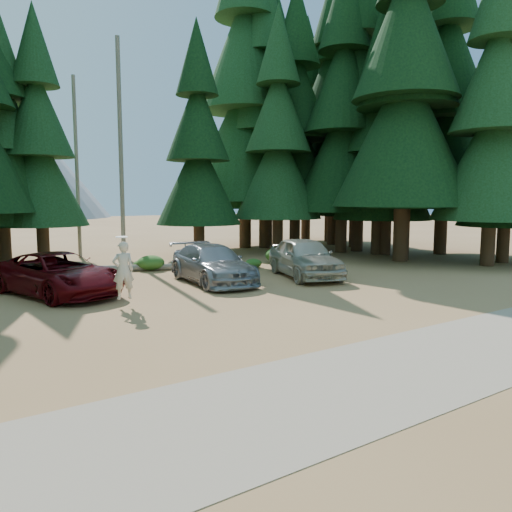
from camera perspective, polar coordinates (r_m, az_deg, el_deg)
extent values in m
plane|color=#A77546|center=(15.78, 0.15, -5.59)|extent=(160.00, 160.00, 0.00)
cube|color=tan|center=(11.21, 19.61, -11.06)|extent=(26.00, 3.50, 0.01)
cylinder|color=gray|center=(28.97, -15.20, 11.66)|extent=(0.24, 0.24, 12.00)
cylinder|color=gray|center=(29.75, -19.80, 9.43)|extent=(0.20, 0.20, 10.00)
imported|color=#56070C|center=(18.45, -21.66, -1.94)|extent=(3.93, 5.83, 1.49)
imported|color=#95969C|center=(19.82, -5.02, -0.91)|extent=(2.59, 5.36, 1.50)
imported|color=#BCB7A7|center=(21.21, 5.59, -0.15)|extent=(3.49, 5.36, 1.70)
imported|color=beige|center=(15.68, -14.93, -1.60)|extent=(0.70, 0.52, 1.77)
cylinder|color=white|center=(15.62, -15.10, 2.12)|extent=(0.36, 0.36, 0.04)
cylinder|color=gray|center=(23.62, -13.61, -1.32)|extent=(3.51, 1.62, 0.30)
cylinder|color=gray|center=(25.95, 5.75, -0.45)|extent=(4.59, 2.49, 0.32)
ellipsoid|color=#32651E|center=(21.85, -25.45, -2.11)|extent=(0.97, 0.97, 0.53)
ellipsoid|color=#32651E|center=(23.72, -11.94, -0.76)|extent=(1.27, 1.27, 0.70)
ellipsoid|color=#32651E|center=(23.92, -12.78, -0.97)|extent=(0.90, 0.90, 0.50)
ellipsoid|color=#32651E|center=(24.05, -0.29, -0.83)|extent=(0.80, 0.80, 0.44)
ellipsoid|color=#32651E|center=(25.88, 2.69, 0.11)|extent=(1.48, 1.48, 0.81)
ellipsoid|color=#32651E|center=(26.93, 6.97, 0.10)|extent=(1.10, 1.10, 0.60)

